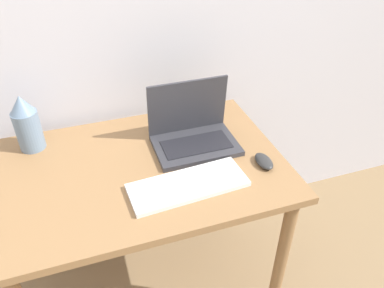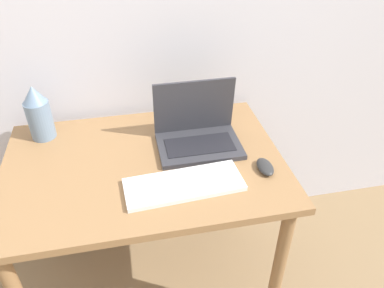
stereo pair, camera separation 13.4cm
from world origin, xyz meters
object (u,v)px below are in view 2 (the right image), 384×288
at_px(keyboard, 184,184).
at_px(mouse, 265,167).
at_px(laptop, 197,132).
at_px(vase, 38,113).

relative_size(keyboard, mouse, 4.11).
xyz_separation_m(laptop, vase, (-0.61, 0.17, 0.06)).
height_order(laptop, mouse, laptop).
bearing_deg(laptop, keyboard, -112.12).
height_order(keyboard, mouse, mouse).
bearing_deg(mouse, laptop, 133.34).
bearing_deg(keyboard, vase, 140.49).
distance_m(keyboard, mouse, 0.31).
bearing_deg(mouse, keyboard, -174.45).
relative_size(laptop, keyboard, 0.77).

